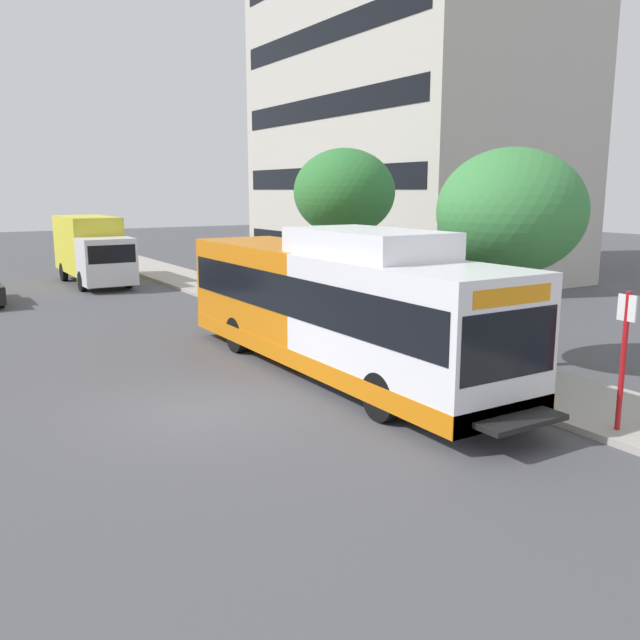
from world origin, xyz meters
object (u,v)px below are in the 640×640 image
(street_tree_mid_block, at_px, (344,193))
(box_truck_background, at_px, (92,248))
(bus_stop_sign_pole, at_px, (624,351))
(street_tree_near_stop, at_px, (511,212))
(transit_bus, at_px, (334,306))

(street_tree_mid_block, xyz_separation_m, box_truck_background, (-5.44, 13.85, -2.69))
(bus_stop_sign_pole, height_order, street_tree_near_stop, street_tree_near_stop)
(street_tree_near_stop, bearing_deg, bus_stop_sign_pole, -112.26)
(box_truck_background, bearing_deg, street_tree_mid_block, -68.56)
(bus_stop_sign_pole, xyz_separation_m, box_truck_background, (-3.30, 26.29, 0.09))
(street_tree_near_stop, distance_m, box_truck_background, 22.41)
(street_tree_near_stop, xyz_separation_m, street_tree_mid_block, (0.26, 7.83, 0.44))
(bus_stop_sign_pole, height_order, street_tree_mid_block, street_tree_mid_block)
(transit_bus, distance_m, bus_stop_sign_pole, 6.84)
(bus_stop_sign_pole, relative_size, box_truck_background, 0.37)
(street_tree_near_stop, relative_size, box_truck_background, 0.77)
(transit_bus, distance_m, box_truck_background, 19.81)
(box_truck_background, bearing_deg, street_tree_near_stop, -76.56)
(bus_stop_sign_pole, relative_size, street_tree_near_stop, 0.48)
(transit_bus, xyz_separation_m, box_truck_background, (-1.22, 19.77, 0.04))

